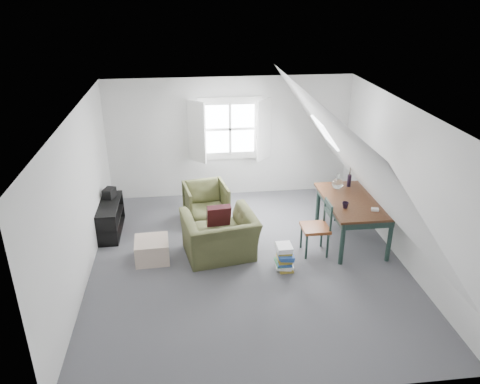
{
  "coord_description": "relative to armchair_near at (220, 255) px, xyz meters",
  "views": [
    {
      "loc": [
        -0.89,
        -6.45,
        4.18
      ],
      "look_at": [
        -0.05,
        0.6,
        0.99
      ],
      "focal_mm": 35.0,
      "sensor_mm": 36.0,
      "label": 1
    }
  ],
  "objects": [
    {
      "name": "wall_back",
      "position": [
        0.43,
        2.5,
        1.25
      ],
      "size": [
        5.0,
        0.0,
        5.0
      ],
      "primitive_type": "plane",
      "rotation": [
        1.57,
        0.0,
        0.0
      ],
      "color": "silver",
      "rests_on": "ground"
    },
    {
      "name": "armchair_near",
      "position": [
        0.0,
        0.0,
        0.0
      ],
      "size": [
        1.31,
        1.19,
        0.75
      ],
      "primitive_type": "imported",
      "rotation": [
        0.0,
        0.0,
        3.32
      ],
      "color": "#414424",
      "rests_on": "floor"
    },
    {
      "name": "dining_table",
      "position": [
        2.32,
        0.23,
        0.69
      ],
      "size": [
        0.96,
        1.6,
        0.8
      ],
      "rotation": [
        0.0,
        0.0,
        0.08
      ],
      "color": "#351C0F",
      "rests_on": "floor"
    },
    {
      "name": "paper_box",
      "position": [
        2.52,
        -0.22,
        0.82
      ],
      "size": [
        0.13,
        0.11,
        0.04
      ],
      "primitive_type": "cube",
      "rotation": [
        0.0,
        0.0,
        -0.29
      ],
      "color": "white",
      "rests_on": "dining_table"
    },
    {
      "name": "slope_right",
      "position": [
        1.98,
        -0.25,
        1.78
      ],
      "size": [
        3.19,
        5.5,
        4.48
      ],
      "primitive_type": "plane",
      "rotation": [
        0.0,
        -2.19,
        0.0
      ],
      "color": "white",
      "rests_on": "wall_right"
    },
    {
      "name": "wall_left",
      "position": [
        -2.07,
        -0.25,
        1.25
      ],
      "size": [
        0.0,
        5.5,
        5.5
      ],
      "primitive_type": "plane",
      "rotation": [
        1.57,
        0.0,
        1.57
      ],
      "color": "silver",
      "rests_on": "ground"
    },
    {
      "name": "dining_chair_near",
      "position": [
        1.62,
        -0.09,
        0.49
      ],
      "size": [
        0.44,
        0.44,
        0.94
      ],
      "rotation": [
        0.0,
        0.0,
        -1.84
      ],
      "color": "brown",
      "rests_on": "floor"
    },
    {
      "name": "ottoman",
      "position": [
        -1.11,
        0.01,
        0.18
      ],
      "size": [
        0.57,
        0.57,
        0.36
      ],
      "primitive_type": "cube",
      "rotation": [
        0.0,
        0.0,
        0.05
      ],
      "color": "#BCA592",
      "rests_on": "floor"
    },
    {
      "name": "throw_pillow",
      "position": [
        0.0,
        0.15,
        0.67
      ],
      "size": [
        0.41,
        0.27,
        0.4
      ],
      "primitive_type": "cube",
      "rotation": [
        0.31,
        0.0,
        0.12
      ],
      "color": "#3B1016",
      "rests_on": "armchair_near"
    },
    {
      "name": "wall_front",
      "position": [
        0.43,
        -3.0,
        1.25
      ],
      "size": [
        5.0,
        0.0,
        5.0
      ],
      "primitive_type": "plane",
      "rotation": [
        -1.57,
        0.0,
        0.0
      ],
      "color": "silver",
      "rests_on": "ground"
    },
    {
      "name": "cup",
      "position": [
        2.07,
        -0.07,
        0.8
      ],
      "size": [
        0.12,
        0.12,
        0.1
      ],
      "primitive_type": "imported",
      "rotation": [
        0.0,
        0.0,
        -0.1
      ],
      "color": "black",
      "rests_on": "dining_table"
    },
    {
      "name": "electronics_box",
      "position": [
        -1.91,
        1.31,
        0.66
      ],
      "size": [
        0.24,
        0.28,
        0.19
      ],
      "primitive_type": "cube",
      "rotation": [
        0.0,
        0.0,
        -0.33
      ],
      "color": "black",
      "rests_on": "media_shelf"
    },
    {
      "name": "magazine_stack",
      "position": [
        0.99,
        -0.52,
        0.21
      ],
      "size": [
        0.31,
        0.37,
        0.42
      ],
      "rotation": [
        0.0,
        0.0,
        0.28
      ],
      "color": "#B29933",
      "rests_on": "floor"
    },
    {
      "name": "skylight",
      "position": [
        1.98,
        1.05,
        1.75
      ],
      "size": [
        0.35,
        0.75,
        0.47
      ],
      "primitive_type": "cube",
      "rotation": [
        0.0,
        0.95,
        0.0
      ],
      "color": "white",
      "rests_on": "slope_right"
    },
    {
      "name": "floor",
      "position": [
        0.43,
        -0.25,
        0.0
      ],
      "size": [
        5.5,
        5.5,
        0.0
      ],
      "primitive_type": "plane",
      "color": "#4B4B50",
      "rests_on": "ground"
    },
    {
      "name": "dining_chair_far",
      "position": [
        2.44,
        1.09,
        0.41
      ],
      "size": [
        0.37,
        0.37,
        0.79
      ],
      "rotation": [
        0.0,
        0.0,
        2.88
      ],
      "color": "brown",
      "rests_on": "floor"
    },
    {
      "name": "demijohn",
      "position": [
        2.17,
        0.68,
        0.92
      ],
      "size": [
        0.2,
        0.2,
        0.29
      ],
      "rotation": [
        0.0,
        0.0,
        0.25
      ],
      "color": "silver",
      "rests_on": "dining_table"
    },
    {
      "name": "slope_left",
      "position": [
        -1.12,
        -0.25,
        1.78
      ],
      "size": [
        3.19,
        5.5,
        4.48
      ],
      "primitive_type": "plane",
      "rotation": [
        0.0,
        2.19,
        0.0
      ],
      "color": "white",
      "rests_on": "wall_left"
    },
    {
      "name": "wall_right",
      "position": [
        2.93,
        -0.25,
        1.25
      ],
      "size": [
        0.0,
        5.5,
        5.5
      ],
      "primitive_type": "plane",
      "rotation": [
        1.57,
        0.0,
        -1.57
      ],
      "color": "silver",
      "rests_on": "ground"
    },
    {
      "name": "dormer_window",
      "position": [
        0.43,
        2.43,
        1.45
      ],
      "size": [
        1.71,
        0.35,
        1.3
      ],
      "color": "white",
      "rests_on": "wall_back"
    },
    {
      "name": "ceiling",
      "position": [
        0.43,
        -0.25,
        2.5
      ],
      "size": [
        5.5,
        5.5,
        0.0
      ],
      "primitive_type": "plane",
      "rotation": [
        3.14,
        0.0,
        0.0
      ],
      "color": "white",
      "rests_on": "wall_back"
    },
    {
      "name": "armchair_far",
      "position": [
        -0.15,
        1.34,
        0.0
      ],
      "size": [
        0.9,
        0.91,
        0.72
      ],
      "primitive_type": "imported",
      "rotation": [
        0.0,
        0.0,
        0.17
      ],
      "color": "#414424",
      "rests_on": "floor"
    },
    {
      "name": "vase_twigs",
      "position": [
        2.42,
        0.78,
        0.92
      ],
      "size": [
        0.07,
        0.08,
        0.56
      ],
      "rotation": [
        0.0,
        0.0,
        -0.05
      ],
      "color": "black",
      "rests_on": "dining_table"
    },
    {
      "name": "media_shelf",
      "position": [
        -1.91,
        1.02,
        0.26
      ],
      "size": [
        0.37,
        1.12,
        0.57
      ],
      "rotation": [
        0.0,
        0.0,
        -0.05
      ],
      "color": "black",
      "rests_on": "floor"
    }
  ]
}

